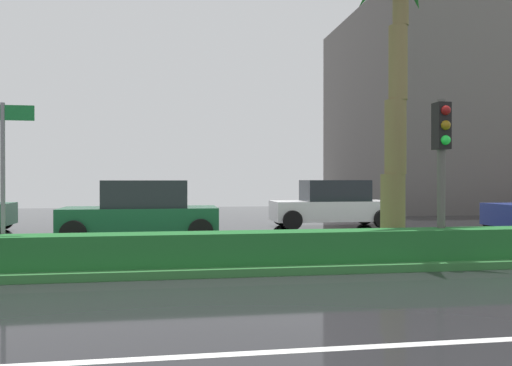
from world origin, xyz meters
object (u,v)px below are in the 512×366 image
at_px(traffic_signal_median_right, 442,148).
at_px(car_in_traffic_fourth, 332,204).
at_px(palm_tree_centre_left, 401,2).
at_px(car_in_traffic_third, 142,212).
at_px(street_name_sign, 3,161).

relative_size(traffic_signal_median_right, car_in_traffic_fourth, 0.75).
relative_size(palm_tree_centre_left, car_in_traffic_fourth, 1.73).
bearing_deg(car_in_traffic_third, palm_tree_centre_left, 149.14).
bearing_deg(palm_tree_centre_left, street_name_sign, -171.66).
xyz_separation_m(car_in_traffic_third, car_in_traffic_fourth, (6.65, 3.40, 0.00)).
xyz_separation_m(traffic_signal_median_right, car_in_traffic_third, (-6.30, 5.09, -1.56)).
bearing_deg(traffic_signal_median_right, car_in_traffic_fourth, 87.64).
relative_size(palm_tree_centre_left, car_in_traffic_third, 1.73).
height_order(traffic_signal_median_right, street_name_sign, traffic_signal_median_right).
xyz_separation_m(palm_tree_centre_left, traffic_signal_median_right, (0.23, -1.46, -3.47)).
xyz_separation_m(street_name_sign, car_in_traffic_fourth, (8.87, 8.24, -1.25)).
height_order(palm_tree_centre_left, car_in_traffic_third, palm_tree_centre_left).
height_order(street_name_sign, car_in_traffic_third, street_name_sign).
bearing_deg(car_in_traffic_third, car_in_traffic_fourth, -152.91).
relative_size(car_in_traffic_third, car_in_traffic_fourth, 1.00).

